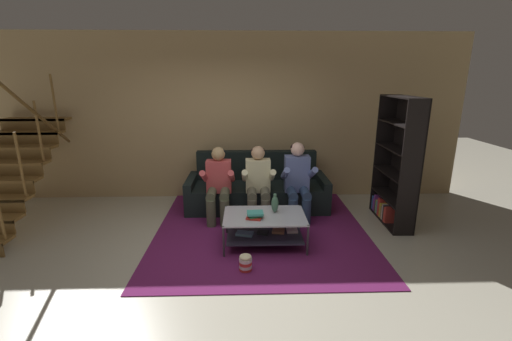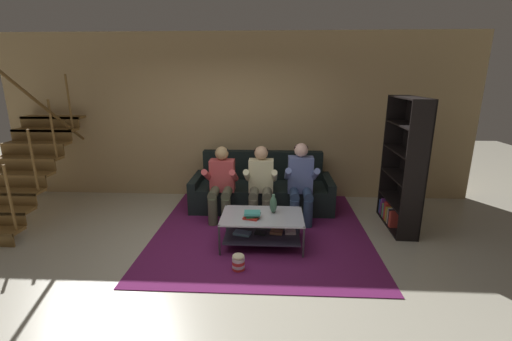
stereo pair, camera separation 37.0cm
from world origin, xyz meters
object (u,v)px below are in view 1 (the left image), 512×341
person_seated_left (218,182)px  coffee_table (265,225)px  person_seated_right (298,179)px  popcorn_tub (246,263)px  couch (257,190)px  person_seated_middle (258,181)px  bookshelf (397,172)px  book_stack (255,215)px  vase (275,204)px

person_seated_left → coffee_table: (0.66, -0.85, -0.35)m
person_seated_right → popcorn_tub: bearing=-118.3°
popcorn_tub → couch: bearing=84.3°
couch → person_seated_middle: person_seated_middle is taller
couch → popcorn_tub: bearing=-95.7°
bookshelf → popcorn_tub: bookshelf is taller
person_seated_right → book_stack: (-0.68, -0.94, -0.19)m
book_stack → coffee_table: bearing=33.3°
person_seated_middle → person_seated_right: 0.61m
person_seated_left → coffee_table: person_seated_left is taller
vase → person_seated_middle: bearing=104.5°
coffee_table → popcorn_tub: size_ratio=5.26×
book_stack → bookshelf: bookshelf is taller
person_seated_middle → coffee_table: (0.06, -0.85, -0.35)m
popcorn_tub → person_seated_middle: bearing=82.4°
book_stack → bookshelf: (2.15, 0.81, 0.32)m
coffee_table → couch: bearing=92.3°
person_seated_left → vase: bearing=-43.1°
coffee_table → book_stack: (-0.13, -0.09, 0.18)m
couch → person_seated_left: (-0.61, -0.53, 0.32)m
couch → bookshelf: bearing=-17.3°
book_stack → bookshelf: size_ratio=0.12×
person_seated_middle → bookshelf: (2.08, -0.12, 0.15)m
couch → person_seated_left: person_seated_left is taller
bookshelf → person_seated_left: bearing=177.4°
person_seated_middle → bookshelf: bearing=-3.3°
person_seated_middle → vase: person_seated_middle is taller
person_seated_left → book_stack: size_ratio=4.88×
person_seated_left → couch: bearing=41.0°
couch → bookshelf: (2.08, -0.65, 0.48)m
person_seated_right → vase: bearing=-118.7°
vase → person_seated_right: bearing=61.3°
couch → book_stack: 1.47m
person_seated_right → book_stack: bearing=-126.0°
couch → book_stack: (-0.08, -1.46, 0.16)m
vase → coffee_table: bearing=-144.7°
person_seated_right → vase: person_seated_right is taller
bookshelf → person_seated_right: bearing=175.1°
coffee_table → bookshelf: bookshelf is taller
vase → book_stack: bearing=-145.7°
person_seated_left → person_seated_middle: bearing=0.1°
person_seated_right → popcorn_tub: size_ratio=5.88×
person_seated_middle → person_seated_right: bearing=0.4°
coffee_table → vase: (0.14, 0.10, 0.26)m
person_seated_left → coffee_table: bearing=-52.0°
couch → popcorn_tub: 2.04m
coffee_table → bookshelf: 2.21m
person_seated_right → bookshelf: 1.48m
person_seated_left → person_seated_middle: 0.61m
person_seated_right → bookshelf: bearing=-4.9°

